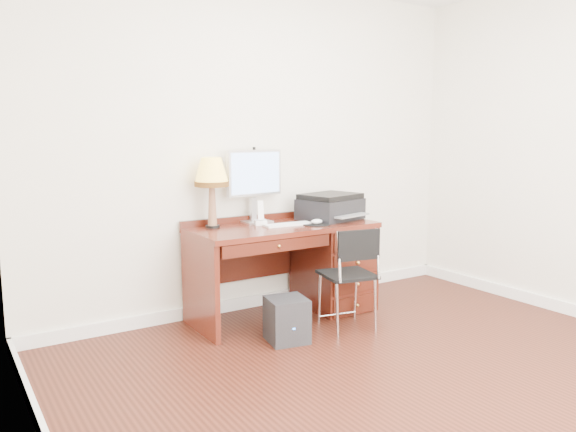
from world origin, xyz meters
TOP-DOWN VIEW (x-y plane):
  - ground at (0.00, 0.00)m, footprint 4.00×4.00m
  - room_shell at (0.00, 0.63)m, footprint 4.00×4.00m
  - desk at (0.32, 1.40)m, footprint 1.50×0.67m
  - monitor at (-0.12, 1.64)m, footprint 0.52×0.19m
  - keyboard at (0.02, 1.36)m, footprint 0.40×0.14m
  - mouse_pad at (0.23, 1.26)m, footprint 0.23×0.23m
  - printer at (0.49, 1.44)m, footprint 0.57×0.49m
  - leg_lamp at (-0.53, 1.58)m, footprint 0.27×0.27m
  - phone at (-0.15, 1.49)m, footprint 0.12×0.12m
  - pen_cup at (0.34, 1.53)m, footprint 0.08×0.08m
  - chair at (0.26, 0.84)m, footprint 0.44×0.44m
  - equipment_box at (-0.28, 0.90)m, footprint 0.32×0.32m

SIDE VIEW (x-z plane):
  - ground at x=0.00m, z-range 0.00..0.00m
  - room_shell at x=0.00m, z-range -1.95..2.05m
  - equipment_box at x=-0.28m, z-range 0.00..0.32m
  - desk at x=0.32m, z-range 0.04..0.79m
  - chair at x=0.26m, z-range 0.08..0.87m
  - keyboard at x=0.02m, z-range 0.75..0.77m
  - mouse_pad at x=0.23m, z-range 0.74..0.79m
  - pen_cup at x=0.34m, z-range 0.75..0.85m
  - phone at x=-0.15m, z-range 0.71..0.90m
  - printer at x=0.49m, z-range 0.75..0.97m
  - monitor at x=-0.12m, z-range 0.83..1.42m
  - leg_lamp at x=-0.53m, z-range 0.88..1.42m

